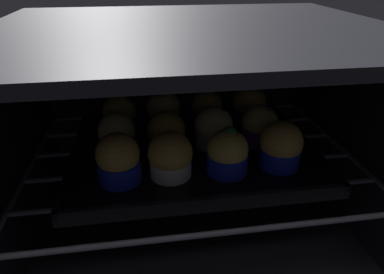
{
  "coord_description": "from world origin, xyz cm",
  "views": [
    {
      "loc": [
        -7.43,
        -27.34,
        43.74
      ],
      "look_at": [
        0.0,
        22.34,
        17.07
      ],
      "focal_mm": 31.28,
      "sensor_mm": 36.0,
      "label": 1
    }
  ],
  "objects": [
    {
      "name": "muffin_row2_col3",
      "position": [
        12.43,
        30.49,
        18.71
      ],
      "size": [
        6.58,
        6.58,
        7.96
      ],
      "color": "#1928B7",
      "rests_on": "baking_tray"
    },
    {
      "name": "muffin_row0_col2",
      "position": [
        4.11,
        14.1,
        18.34
      ],
      "size": [
        6.17,
        6.17,
        7.34
      ],
      "color": "#1928B7",
      "rests_on": "baking_tray"
    },
    {
      "name": "muffin_row1_col0",
      "position": [
        -12.39,
        22.5,
        18.29
      ],
      "size": [
        6.17,
        6.17,
        6.94
      ],
      "color": "#7A238C",
      "rests_on": "baking_tray"
    },
    {
      "name": "muffin_row0_col0",
      "position": [
        -11.81,
        14.2,
        18.63
      ],
      "size": [
        6.21,
        6.21,
        7.46
      ],
      "color": "#1928B7",
      "rests_on": "baking_tray"
    },
    {
      "name": "muffin_row1_col3",
      "position": [
        11.79,
        22.29,
        18.3
      ],
      "size": [
        6.21,
        6.21,
        6.85
      ],
      "color": "#7A238C",
      "rests_on": "baking_tray"
    },
    {
      "name": "muffin_row1_col2",
      "position": [
        3.79,
        22.59,
        18.3
      ],
      "size": [
        6.58,
        6.58,
        6.96
      ],
      "color": "silver",
      "rests_on": "baking_tray"
    },
    {
      "name": "muffin_row2_col0",
      "position": [
        -12.33,
        30.27,
        18.34
      ],
      "size": [
        6.17,
        6.17,
        7.01
      ],
      "color": "#1928B7",
      "rests_on": "baking_tray"
    },
    {
      "name": "muffin_row1_col1",
      "position": [
        -4.35,
        22.2,
        18.25
      ],
      "size": [
        6.38,
        6.38,
        6.81
      ],
      "color": "red",
      "rests_on": "baking_tray"
    },
    {
      "name": "muffin_row0_col1",
      "position": [
        -4.38,
        14.43,
        18.31
      ],
      "size": [
        6.6,
        6.6,
        7.0
      ],
      "color": "silver",
      "rests_on": "baking_tray"
    },
    {
      "name": "oven_rack",
      "position": [
        0.0,
        22.0,
        13.6
      ],
      "size": [
        54.8,
        42.0,
        0.8
      ],
      "color": "#51515B",
      "rests_on": "oven_cavity"
    },
    {
      "name": "muffin_row2_col1",
      "position": [
        -4.14,
        30.81,
        18.55
      ],
      "size": [
        6.49,
        6.49,
        7.74
      ],
      "color": "#1928B7",
      "rests_on": "baking_tray"
    },
    {
      "name": "muffin_row0_col3",
      "position": [
        12.54,
        14.53,
        18.61
      ],
      "size": [
        6.52,
        6.52,
        7.41
      ],
      "color": "#1928B7",
      "rests_on": "baking_tray"
    },
    {
      "name": "oven_cavity",
      "position": [
        0.0,
        26.25,
        17.0
      ],
      "size": [
        59.0,
        47.0,
        37.0
      ],
      "color": "black",
      "rests_on": "ground"
    },
    {
      "name": "baking_tray",
      "position": [
        0.0,
        22.34,
        14.68
      ],
      "size": [
        39.85,
        31.74,
        2.2
      ],
      "color": "black",
      "rests_on": "oven_rack"
    },
    {
      "name": "muffin_row2_col2",
      "position": [
        4.05,
        30.46,
        18.39
      ],
      "size": [
        6.17,
        6.17,
        7.08
      ],
      "color": "#1928B7",
      "rests_on": "baking_tray"
    }
  ]
}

